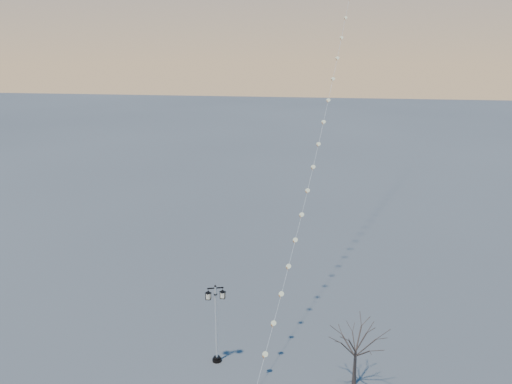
# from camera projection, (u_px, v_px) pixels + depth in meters

# --- Properties ---
(street_lamp) EXTENTS (1.27, 0.71, 5.17)m
(street_lamp) POSITION_uv_depth(u_px,v_px,m) (216.00, 320.00, 33.09)
(street_lamp) COLOR black
(street_lamp) RESTS_ON ground
(bare_tree) EXTENTS (2.39, 2.39, 3.97)m
(bare_tree) POSITION_uv_depth(u_px,v_px,m) (356.00, 342.00, 30.94)
(bare_tree) COLOR #44362E
(bare_tree) RESTS_ON ground
(kite_train) EXTENTS (8.60, 45.13, 41.77)m
(kite_train) POSITION_uv_depth(u_px,v_px,m) (339.00, 18.00, 45.92)
(kite_train) COLOR black
(kite_train) RESTS_ON ground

